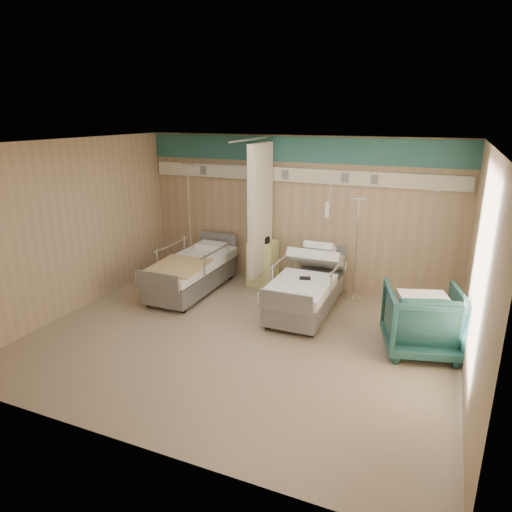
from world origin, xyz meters
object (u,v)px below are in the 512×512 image
at_px(bed_left, 192,276).
at_px(iv_stand_right, 354,279).
at_px(visitor_armchair, 422,320).
at_px(iv_stand_left, 191,253).
at_px(bed_right, 307,293).
at_px(bedside_cabinet, 263,263).

relative_size(bed_left, iv_stand_right, 1.19).
relative_size(visitor_armchair, iv_stand_left, 0.45).
xyz_separation_m(bed_left, iv_stand_left, (-0.50, 0.84, 0.15)).
relative_size(bed_left, iv_stand_left, 0.96).
xyz_separation_m(bed_right, visitor_armchair, (1.85, -0.68, 0.15)).
bearing_deg(visitor_armchair, bed_right, -34.81).
xyz_separation_m(bed_left, visitor_armchair, (4.05, -0.68, 0.15)).
height_order(bed_left, bedside_cabinet, bedside_cabinet).
height_order(visitor_armchair, iv_stand_right, iv_stand_right).
height_order(bed_left, iv_stand_left, iv_stand_left).
bearing_deg(visitor_armchair, iv_stand_left, -33.10).
bearing_deg(bed_right, visitor_armchair, -20.24).
height_order(bed_right, iv_stand_left, iv_stand_left).
xyz_separation_m(bed_left, iv_stand_right, (2.81, 0.84, 0.06)).
bearing_deg(iv_stand_right, bed_right, -126.07).
bearing_deg(iv_stand_left, bed_right, -17.33).
distance_m(visitor_armchair, iv_stand_left, 4.79).
xyz_separation_m(visitor_armchair, iv_stand_right, (-1.24, 1.52, -0.09)).
height_order(bedside_cabinet, visitor_armchair, visitor_armchair).
xyz_separation_m(bedside_cabinet, iv_stand_right, (1.76, -0.06, -0.05)).
relative_size(visitor_armchair, iv_stand_right, 0.56).
bearing_deg(bedside_cabinet, iv_stand_right, -1.99).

